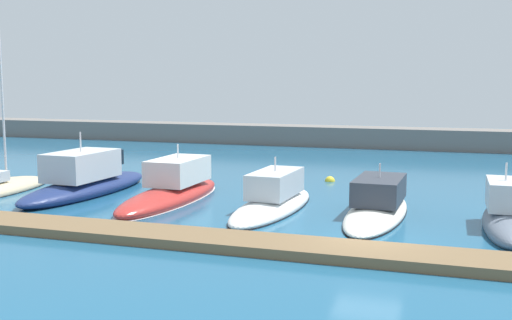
{
  "coord_description": "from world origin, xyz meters",
  "views": [
    {
      "loc": [
        2.86,
        -22.11,
        6.04
      ],
      "look_at": [
        -5.74,
        4.18,
        2.46
      ],
      "focal_mm": 42.65,
      "sensor_mm": 36.0,
      "label": 1
    }
  ],
  "objects_px": {
    "motorboat_white_fourth": "(273,201)",
    "motorboat_red_third": "(173,190)",
    "motorboat_navy_second": "(86,181)",
    "mooring_buoy_white": "(377,178)",
    "motorboat_ivory_fifth": "(378,206)",
    "motorboat_slate_sixth": "(505,216)",
    "mooring_buoy_yellow": "(330,181)"
  },
  "relations": [
    {
      "from": "motorboat_navy_second",
      "to": "mooring_buoy_yellow",
      "type": "bearing_deg",
      "value": -52.34
    },
    {
      "from": "mooring_buoy_white",
      "to": "motorboat_red_third",
      "type": "bearing_deg",
      "value": -130.91
    },
    {
      "from": "motorboat_white_fourth",
      "to": "motorboat_red_third",
      "type": "bearing_deg",
      "value": 87.79
    },
    {
      "from": "motorboat_navy_second",
      "to": "motorboat_ivory_fifth",
      "type": "xyz_separation_m",
      "value": [
        15.63,
        -0.4,
        -0.31
      ]
    },
    {
      "from": "motorboat_navy_second",
      "to": "motorboat_white_fourth",
      "type": "height_order",
      "value": "motorboat_navy_second"
    },
    {
      "from": "mooring_buoy_yellow",
      "to": "motorboat_ivory_fifth",
      "type": "bearing_deg",
      "value": -65.68
    },
    {
      "from": "motorboat_red_third",
      "to": "motorboat_white_fourth",
      "type": "relative_size",
      "value": 1.09
    },
    {
      "from": "motorboat_slate_sixth",
      "to": "motorboat_red_third",
      "type": "bearing_deg",
      "value": 84.93
    },
    {
      "from": "motorboat_red_third",
      "to": "motorboat_white_fourth",
      "type": "xyz_separation_m",
      "value": [
        5.52,
        -0.5,
        -0.13
      ]
    },
    {
      "from": "motorboat_navy_second",
      "to": "mooring_buoy_white",
      "type": "relative_size",
      "value": 19.2
    },
    {
      "from": "motorboat_red_third",
      "to": "mooring_buoy_yellow",
      "type": "distance_m",
      "value": 10.64
    },
    {
      "from": "motorboat_ivory_fifth",
      "to": "mooring_buoy_yellow",
      "type": "bearing_deg",
      "value": 26.29
    },
    {
      "from": "motorboat_ivory_fifth",
      "to": "mooring_buoy_yellow",
      "type": "distance_m",
      "value": 9.49
    },
    {
      "from": "motorboat_red_third",
      "to": "mooring_buoy_yellow",
      "type": "xyz_separation_m",
      "value": [
        6.48,
        8.43,
        -0.54
      ]
    },
    {
      "from": "motorboat_ivory_fifth",
      "to": "motorboat_slate_sixth",
      "type": "bearing_deg",
      "value": -99.65
    },
    {
      "from": "mooring_buoy_white",
      "to": "motorboat_white_fourth",
      "type": "bearing_deg",
      "value": -107.87
    },
    {
      "from": "motorboat_red_third",
      "to": "mooring_buoy_white",
      "type": "xyz_separation_m",
      "value": [
        9.06,
        10.45,
        -0.54
      ]
    },
    {
      "from": "motorboat_ivory_fifth",
      "to": "mooring_buoy_white",
      "type": "distance_m",
      "value": 10.76
    },
    {
      "from": "motorboat_white_fourth",
      "to": "motorboat_slate_sixth",
      "type": "xyz_separation_m",
      "value": [
        10.15,
        -0.8,
        0.14
      ]
    },
    {
      "from": "motorboat_white_fourth",
      "to": "motorboat_ivory_fifth",
      "type": "bearing_deg",
      "value": -83.7
    },
    {
      "from": "motorboat_ivory_fifth",
      "to": "mooring_buoy_white",
      "type": "relative_size",
      "value": 17.13
    },
    {
      "from": "motorboat_navy_second",
      "to": "mooring_buoy_yellow",
      "type": "xyz_separation_m",
      "value": [
        11.72,
        8.24,
        -0.72
      ]
    },
    {
      "from": "motorboat_slate_sixth",
      "to": "mooring_buoy_yellow",
      "type": "height_order",
      "value": "motorboat_slate_sixth"
    },
    {
      "from": "motorboat_red_third",
      "to": "motorboat_ivory_fifth",
      "type": "bearing_deg",
      "value": -90.33
    },
    {
      "from": "motorboat_white_fourth",
      "to": "motorboat_slate_sixth",
      "type": "distance_m",
      "value": 10.18
    },
    {
      "from": "motorboat_navy_second",
      "to": "motorboat_red_third",
      "type": "distance_m",
      "value": 5.25
    },
    {
      "from": "motorboat_red_third",
      "to": "motorboat_ivory_fifth",
      "type": "height_order",
      "value": "motorboat_red_third"
    },
    {
      "from": "mooring_buoy_white",
      "to": "mooring_buoy_yellow",
      "type": "xyz_separation_m",
      "value": [
        -2.57,
        -2.02,
        0.0
      ]
    },
    {
      "from": "motorboat_ivory_fifth",
      "to": "motorboat_slate_sixth",
      "type": "xyz_separation_m",
      "value": [
        5.29,
        -1.09,
        0.14
      ]
    },
    {
      "from": "motorboat_navy_second",
      "to": "motorboat_slate_sixth",
      "type": "height_order",
      "value": "motorboat_navy_second"
    },
    {
      "from": "motorboat_ivory_fifth",
      "to": "motorboat_slate_sixth",
      "type": "height_order",
      "value": "motorboat_slate_sixth"
    },
    {
      "from": "motorboat_red_third",
      "to": "motorboat_ivory_fifth",
      "type": "relative_size",
      "value": 1.07
    }
  ]
}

